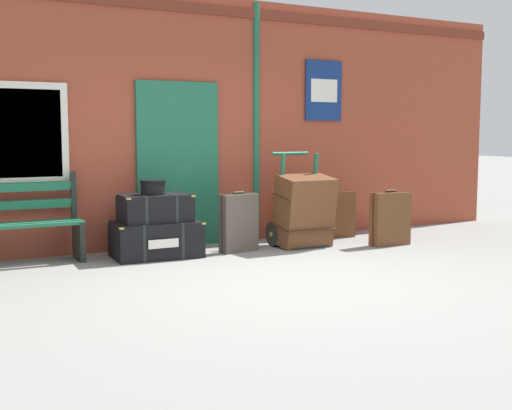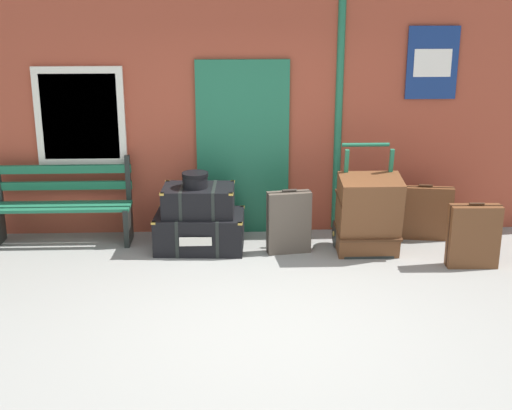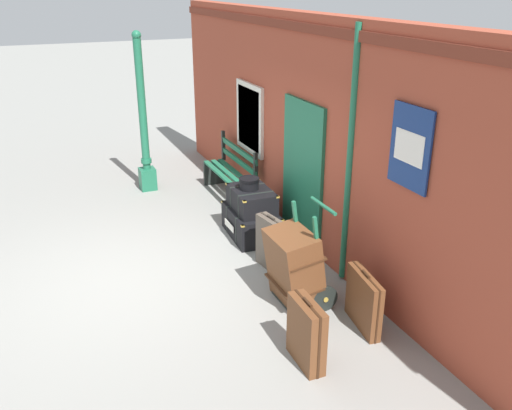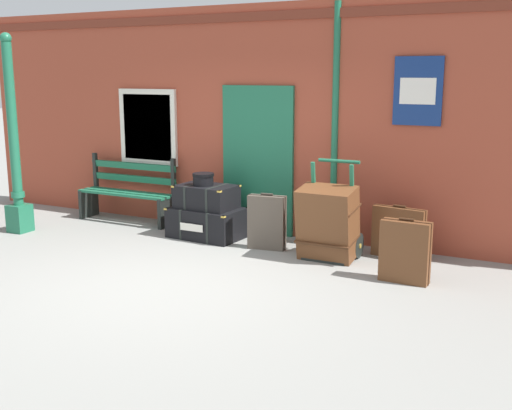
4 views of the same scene
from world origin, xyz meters
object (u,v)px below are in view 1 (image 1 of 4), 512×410
(round_hatbox, at_px, (153,186))
(porters_trolley, at_px, (297,224))
(suitcase_beige, at_px, (332,215))
(steamer_trunk_middle, at_px, (155,208))
(steamer_trunk_base, at_px, (156,239))
(suitcase_cream, at_px, (390,219))
(platform_bench, at_px, (7,225))
(large_brown_trunk, at_px, (304,211))
(suitcase_oxblood, at_px, (239,223))

(round_hatbox, height_order, porters_trolley, porters_trolley)
(porters_trolley, height_order, suitcase_beige, porters_trolley)
(steamer_trunk_middle, distance_m, round_hatbox, 0.26)
(steamer_trunk_base, height_order, steamer_trunk_middle, steamer_trunk_middle)
(suitcase_cream, bearing_deg, round_hatbox, 167.91)
(steamer_trunk_middle, relative_size, suitcase_cream, 1.14)
(steamer_trunk_base, height_order, suitcase_beige, suitcase_beige)
(suitcase_cream, bearing_deg, platform_bench, 168.20)
(steamer_trunk_base, relative_size, large_brown_trunk, 1.12)
(large_brown_trunk, distance_m, suitcase_beige, 0.90)
(platform_bench, xyz_separation_m, round_hatbox, (1.57, -0.31, 0.39))
(steamer_trunk_base, xyz_separation_m, steamer_trunk_middle, (-0.01, 0.01, 0.37))
(large_brown_trunk, distance_m, suitcase_cream, 1.14)
(steamer_trunk_base, bearing_deg, suitcase_oxblood, -8.53)
(suitcase_beige, bearing_deg, suitcase_cream, -70.83)
(suitcase_beige, bearing_deg, steamer_trunk_middle, -175.49)
(platform_bench, xyz_separation_m, suitcase_beige, (4.26, -0.08, -0.12))
(steamer_trunk_base, distance_m, suitcase_beige, 2.67)
(porters_trolley, bearing_deg, steamer_trunk_middle, 177.31)
(platform_bench, bearing_deg, suitcase_beige, -1.04)
(platform_bench, bearing_deg, suitcase_oxblood, -9.65)
(porters_trolley, xyz_separation_m, suitcase_beige, (0.76, 0.30, 0.05))
(platform_bench, relative_size, large_brown_trunk, 1.71)
(large_brown_trunk, height_order, suitcase_oxblood, large_brown_trunk)
(suitcase_beige, bearing_deg, suitcase_oxblood, -167.34)
(steamer_trunk_middle, distance_m, large_brown_trunk, 1.92)
(large_brown_trunk, distance_m, suitcase_oxblood, 0.89)
(suitcase_oxblood, bearing_deg, platform_bench, 170.35)
(steamer_trunk_base, relative_size, steamer_trunk_middle, 1.26)
(steamer_trunk_base, bearing_deg, suitcase_beige, 4.66)
(large_brown_trunk, relative_size, suitcase_beige, 1.37)
(steamer_trunk_base, distance_m, round_hatbox, 0.63)
(platform_bench, height_order, suitcase_cream, platform_bench)
(suitcase_beige, distance_m, suitcase_cream, 0.93)
(steamer_trunk_base, relative_size, suitcase_beige, 1.53)
(suitcase_oxblood, xyz_separation_m, suitcase_cream, (1.95, -0.51, -0.01))
(steamer_trunk_middle, relative_size, round_hatbox, 2.79)
(platform_bench, distance_m, large_brown_trunk, 3.55)
(steamer_trunk_base, bearing_deg, large_brown_trunk, -7.62)
(round_hatbox, xyz_separation_m, porters_trolley, (1.93, -0.06, -0.57))
(round_hatbox, height_order, large_brown_trunk, large_brown_trunk)
(steamer_trunk_middle, distance_m, suitcase_beige, 2.68)
(steamer_trunk_base, distance_m, steamer_trunk_middle, 0.37)
(steamer_trunk_base, relative_size, suitcase_oxblood, 1.39)
(steamer_trunk_base, xyz_separation_m, suitcase_beige, (2.65, 0.22, 0.11))
(platform_bench, bearing_deg, round_hatbox, -11.25)
(platform_bench, relative_size, suitcase_oxblood, 2.13)
(platform_bench, height_order, round_hatbox, platform_bench)
(steamer_trunk_base, bearing_deg, steamer_trunk_middle, 127.82)
(round_hatbox, bearing_deg, suitcase_beige, 4.99)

